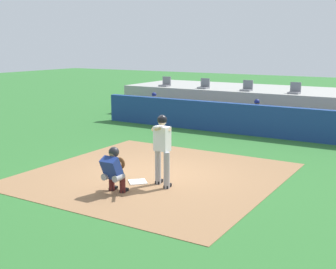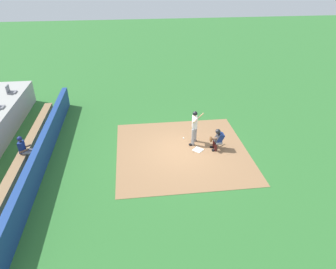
{
  "view_description": "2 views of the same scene",
  "coord_description": "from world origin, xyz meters",
  "px_view_note": "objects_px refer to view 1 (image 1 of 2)",
  "views": [
    {
      "loc": [
        6.35,
        -9.76,
        3.48
      ],
      "look_at": [
        0.0,
        0.7,
        1.0
      ],
      "focal_mm": 47.76,
      "sensor_mm": 36.0,
      "label": 1
    },
    {
      "loc": [
        -12.83,
        2.3,
        8.24
      ],
      "look_at": [
        0.0,
        0.7,
        1.0
      ],
      "focal_mm": 33.31,
      "sensor_mm": 36.0,
      "label": 2
    }
  ],
  "objects_px": {
    "stadium_seat_0": "(165,84)",
    "stadium_seat_3": "(295,90)",
    "stadium_seat_2": "(247,88)",
    "dugout_player_0": "(153,106)",
    "stadium_seat_1": "(204,86)",
    "home_plate": "(138,182)",
    "catcher_crouched": "(114,168)",
    "batter_at_plate": "(162,146)",
    "dugout_player_1": "(255,115)"
  },
  "relations": [
    {
      "from": "catcher_crouched",
      "to": "dugout_player_0",
      "type": "height_order",
      "value": "dugout_player_0"
    },
    {
      "from": "home_plate",
      "to": "catcher_crouched",
      "type": "xyz_separation_m",
      "value": [
        -0.01,
        -0.93,
        0.58
      ]
    },
    {
      "from": "batter_at_plate",
      "to": "dugout_player_0",
      "type": "height_order",
      "value": "batter_at_plate"
    },
    {
      "from": "catcher_crouched",
      "to": "stadium_seat_0",
      "type": "height_order",
      "value": "stadium_seat_0"
    },
    {
      "from": "catcher_crouched",
      "to": "dugout_player_0",
      "type": "distance_m",
      "value": 10.29
    },
    {
      "from": "dugout_player_0",
      "to": "dugout_player_1",
      "type": "height_order",
      "value": "same"
    },
    {
      "from": "home_plate",
      "to": "catcher_crouched",
      "type": "relative_size",
      "value": 0.22
    },
    {
      "from": "dugout_player_1",
      "to": "stadium_seat_3",
      "type": "xyz_separation_m",
      "value": [
        0.98,
        2.03,
        0.86
      ]
    },
    {
      "from": "stadium_seat_1",
      "to": "stadium_seat_2",
      "type": "distance_m",
      "value": 2.17
    },
    {
      "from": "home_plate",
      "to": "batter_at_plate",
      "type": "xyz_separation_m",
      "value": [
        0.69,
        0.08,
        1.01
      ]
    },
    {
      "from": "stadium_seat_2",
      "to": "batter_at_plate",
      "type": "bearing_deg",
      "value": -80.04
    },
    {
      "from": "catcher_crouched",
      "to": "stadium_seat_3",
      "type": "height_order",
      "value": "stadium_seat_3"
    },
    {
      "from": "batter_at_plate",
      "to": "stadium_seat_0",
      "type": "distance_m",
      "value": 11.82
    },
    {
      "from": "home_plate",
      "to": "dugout_player_0",
      "type": "relative_size",
      "value": 0.34
    },
    {
      "from": "stadium_seat_0",
      "to": "catcher_crouched",
      "type": "bearing_deg",
      "value": -64.06
    },
    {
      "from": "catcher_crouched",
      "to": "stadium_seat_0",
      "type": "bearing_deg",
      "value": 115.94
    },
    {
      "from": "batter_at_plate",
      "to": "stadium_seat_3",
      "type": "height_order",
      "value": "stadium_seat_3"
    },
    {
      "from": "catcher_crouched",
      "to": "stadium_seat_1",
      "type": "relative_size",
      "value": 4.23
    },
    {
      "from": "stadium_seat_0",
      "to": "stadium_seat_1",
      "type": "xyz_separation_m",
      "value": [
        2.17,
        0.0,
        0.0
      ]
    },
    {
      "from": "batter_at_plate",
      "to": "catcher_crouched",
      "type": "distance_m",
      "value": 1.3
    },
    {
      "from": "home_plate",
      "to": "stadium_seat_1",
      "type": "distance_m",
      "value": 10.79
    },
    {
      "from": "stadium_seat_0",
      "to": "stadium_seat_2",
      "type": "height_order",
      "value": "same"
    },
    {
      "from": "batter_at_plate",
      "to": "stadium_seat_2",
      "type": "distance_m",
      "value": 10.27
    },
    {
      "from": "dugout_player_0",
      "to": "stadium_seat_1",
      "type": "height_order",
      "value": "stadium_seat_1"
    },
    {
      "from": "dugout_player_0",
      "to": "stadium_seat_0",
      "type": "distance_m",
      "value": 2.28
    },
    {
      "from": "dugout_player_1",
      "to": "dugout_player_0",
      "type": "bearing_deg",
      "value": 180.0
    },
    {
      "from": "home_plate",
      "to": "stadium_seat_2",
      "type": "distance_m",
      "value": 10.35
    },
    {
      "from": "dugout_player_0",
      "to": "stadium_seat_0",
      "type": "xyz_separation_m",
      "value": [
        -0.55,
        2.03,
        0.86
      ]
    },
    {
      "from": "home_plate",
      "to": "catcher_crouched",
      "type": "height_order",
      "value": "catcher_crouched"
    },
    {
      "from": "dugout_player_1",
      "to": "stadium_seat_0",
      "type": "xyz_separation_m",
      "value": [
        -5.52,
        2.03,
        0.86
      ]
    },
    {
      "from": "stadium_seat_0",
      "to": "stadium_seat_1",
      "type": "height_order",
      "value": "same"
    },
    {
      "from": "stadium_seat_2",
      "to": "stadium_seat_0",
      "type": "bearing_deg",
      "value": 180.0
    },
    {
      "from": "stadium_seat_3",
      "to": "home_plate",
      "type": "bearing_deg",
      "value": -96.08
    },
    {
      "from": "catcher_crouched",
      "to": "stadium_seat_1",
      "type": "xyz_separation_m",
      "value": [
        -3.24,
        11.11,
        0.93
      ]
    },
    {
      "from": "stadium_seat_0",
      "to": "stadium_seat_3",
      "type": "bearing_deg",
      "value": 0.0
    },
    {
      "from": "stadium_seat_2",
      "to": "stadium_seat_3",
      "type": "height_order",
      "value": "same"
    },
    {
      "from": "dugout_player_0",
      "to": "catcher_crouched",
      "type": "bearing_deg",
      "value": -61.87
    },
    {
      "from": "stadium_seat_0",
      "to": "stadium_seat_1",
      "type": "distance_m",
      "value": 2.17
    },
    {
      "from": "catcher_crouched",
      "to": "dugout_player_1",
      "type": "bearing_deg",
      "value": 89.25
    },
    {
      "from": "stadium_seat_1",
      "to": "catcher_crouched",
      "type": "bearing_deg",
      "value": -73.75
    },
    {
      "from": "batter_at_plate",
      "to": "dugout_player_0",
      "type": "bearing_deg",
      "value": 124.54
    },
    {
      "from": "stadium_seat_1",
      "to": "dugout_player_1",
      "type": "bearing_deg",
      "value": -31.22
    },
    {
      "from": "catcher_crouched",
      "to": "stadium_seat_3",
      "type": "distance_m",
      "value": 11.2
    },
    {
      "from": "stadium_seat_2",
      "to": "stadium_seat_3",
      "type": "bearing_deg",
      "value": 0.0
    },
    {
      "from": "dugout_player_0",
      "to": "dugout_player_1",
      "type": "bearing_deg",
      "value": 0.0
    },
    {
      "from": "home_plate",
      "to": "stadium_seat_2",
      "type": "height_order",
      "value": "stadium_seat_2"
    },
    {
      "from": "stadium_seat_1",
      "to": "stadium_seat_3",
      "type": "relative_size",
      "value": 1.0
    },
    {
      "from": "catcher_crouched",
      "to": "stadium_seat_2",
      "type": "xyz_separation_m",
      "value": [
        -1.07,
        11.11,
        0.93
      ]
    },
    {
      "from": "stadium_seat_1",
      "to": "dugout_player_0",
      "type": "bearing_deg",
      "value": -128.41
    },
    {
      "from": "dugout_player_0",
      "to": "stadium_seat_2",
      "type": "bearing_deg",
      "value": 28.29
    }
  ]
}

